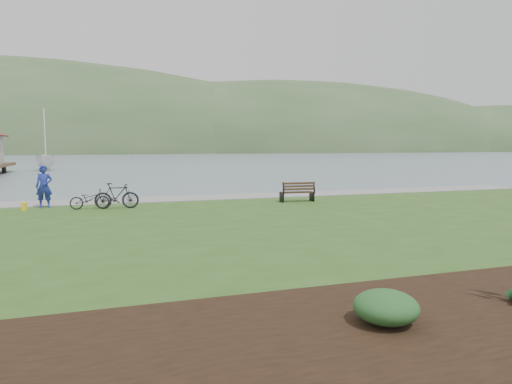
# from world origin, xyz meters

# --- Properties ---
(ground) EXTENTS (600.00, 600.00, 0.00)m
(ground) POSITION_xyz_m (0.00, 0.00, 0.00)
(ground) COLOR slate
(ground) RESTS_ON ground
(lawn) EXTENTS (34.00, 20.00, 0.40)m
(lawn) POSITION_xyz_m (0.00, -2.00, 0.20)
(lawn) COLOR #2C501C
(lawn) RESTS_ON ground
(shoreline_path) EXTENTS (34.00, 2.20, 0.03)m
(shoreline_path) POSITION_xyz_m (0.00, 6.90, 0.42)
(shoreline_path) COLOR gray
(shoreline_path) RESTS_ON lawn
(far_hillside) EXTENTS (580.00, 80.00, 38.00)m
(far_hillside) POSITION_xyz_m (20.00, 170.00, 0.00)
(far_hillside) COLOR #38552F
(far_hillside) RESTS_ON ground
(park_bench) EXTENTS (1.54, 0.70, 0.94)m
(park_bench) POSITION_xyz_m (2.16, 4.11, 0.87)
(park_bench) COLOR black
(park_bench) RESTS_ON lawn
(person) EXTENTS (0.75, 0.53, 2.05)m
(person) POSITION_xyz_m (-8.48, 5.48, 1.43)
(person) COLOR navy
(person) RESTS_ON lawn
(bicycle_a) EXTENTS (0.68, 1.56, 0.79)m
(bicycle_a) POSITION_xyz_m (-6.72, 4.55, 0.80)
(bicycle_a) COLOR black
(bicycle_a) RESTS_ON lawn
(bicycle_b) EXTENTS (0.70, 1.78, 1.04)m
(bicycle_b) POSITION_xyz_m (-5.68, 4.31, 0.92)
(bicycle_b) COLOR black
(bicycle_b) RESTS_ON lawn
(sailboat) EXTENTS (9.10, 9.25, 22.99)m
(sailboat) POSITION_xyz_m (-12.75, 43.56, 0.00)
(sailboat) COLOR silver
(sailboat) RESTS_ON ground
(pannier) EXTENTS (0.21, 0.31, 0.32)m
(pannier) POSITION_xyz_m (-9.17, 4.96, 0.56)
(pannier) COLOR yellow
(pannier) RESTS_ON lawn
(shrub_0) EXTENTS (0.93, 0.93, 0.46)m
(shrub_0) POSITION_xyz_m (-2.33, -9.44, 0.67)
(shrub_0) COLOR #1E4C21
(shrub_0) RESTS_ON garden_bed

